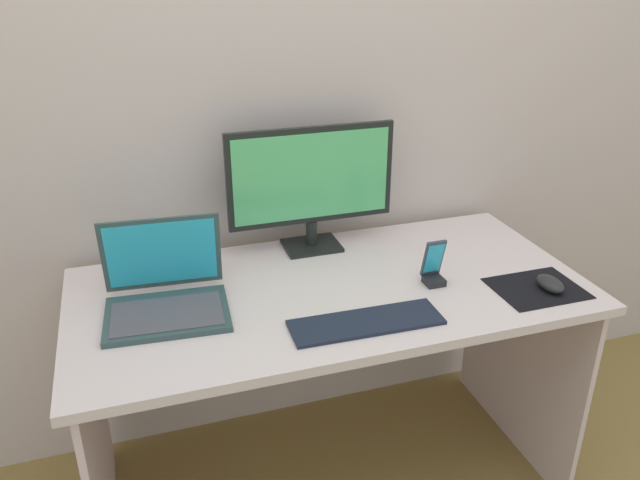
{
  "coord_description": "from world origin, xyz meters",
  "views": [
    {
      "loc": [
        -0.52,
        -1.52,
        1.63
      ],
      "look_at": [
        -0.04,
        -0.02,
        0.91
      ],
      "focal_mm": 35.45,
      "sensor_mm": 36.0,
      "label": 1
    }
  ],
  "objects_px": {
    "laptop": "(165,293)",
    "keyboard_external": "(366,322)",
    "monitor": "(311,183)",
    "phone_in_dock": "(434,268)",
    "fishbowl": "(162,246)",
    "mouse": "(550,284)"
  },
  "relations": [
    {
      "from": "monitor",
      "to": "mouse",
      "type": "xyz_separation_m",
      "value": [
        0.57,
        -0.48,
        -0.2
      ]
    },
    {
      "from": "fishbowl",
      "to": "phone_in_dock",
      "type": "bearing_deg",
      "value": -23.12
    },
    {
      "from": "monitor",
      "to": "keyboard_external",
      "type": "relative_size",
      "value": 1.33
    },
    {
      "from": "fishbowl",
      "to": "mouse",
      "type": "relative_size",
      "value": 1.76
    },
    {
      "from": "laptop",
      "to": "keyboard_external",
      "type": "height_order",
      "value": "laptop"
    },
    {
      "from": "monitor",
      "to": "laptop",
      "type": "distance_m",
      "value": 0.58
    },
    {
      "from": "laptop",
      "to": "mouse",
      "type": "xyz_separation_m",
      "value": [
        1.06,
        -0.23,
        -0.03
      ]
    },
    {
      "from": "laptop",
      "to": "phone_in_dock",
      "type": "height_order",
      "value": "laptop"
    },
    {
      "from": "fishbowl",
      "to": "keyboard_external",
      "type": "xyz_separation_m",
      "value": [
        0.47,
        -0.47,
        -0.08
      ]
    },
    {
      "from": "mouse",
      "to": "phone_in_dock",
      "type": "height_order",
      "value": "phone_in_dock"
    },
    {
      "from": "monitor",
      "to": "phone_in_dock",
      "type": "bearing_deg",
      "value": -52.07
    },
    {
      "from": "laptop",
      "to": "fishbowl",
      "type": "xyz_separation_m",
      "value": [
        0.01,
        0.23,
        0.03
      ]
    },
    {
      "from": "keyboard_external",
      "to": "mouse",
      "type": "xyz_separation_m",
      "value": [
        0.57,
        0.01,
        0.02
      ]
    },
    {
      "from": "laptop",
      "to": "phone_in_dock",
      "type": "distance_m",
      "value": 0.76
    },
    {
      "from": "laptop",
      "to": "phone_in_dock",
      "type": "relative_size",
      "value": 2.49
    },
    {
      "from": "fishbowl",
      "to": "mouse",
      "type": "bearing_deg",
      "value": -23.78
    },
    {
      "from": "fishbowl",
      "to": "phone_in_dock",
      "type": "distance_m",
      "value": 0.81
    },
    {
      "from": "phone_in_dock",
      "to": "monitor",
      "type": "bearing_deg",
      "value": 127.93
    },
    {
      "from": "keyboard_external",
      "to": "laptop",
      "type": "bearing_deg",
      "value": 155.3
    },
    {
      "from": "laptop",
      "to": "keyboard_external",
      "type": "relative_size",
      "value": 0.85
    },
    {
      "from": "phone_in_dock",
      "to": "keyboard_external",
      "type": "bearing_deg",
      "value": -150.98
    },
    {
      "from": "keyboard_external",
      "to": "phone_in_dock",
      "type": "bearing_deg",
      "value": 30.29
    }
  ]
}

